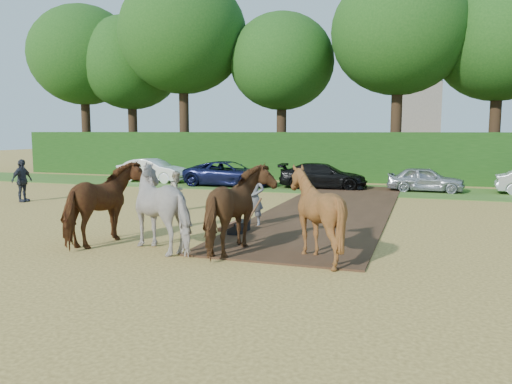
{
  "coord_description": "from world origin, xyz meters",
  "views": [
    {
      "loc": [
        4.91,
        -12.27,
        3.07
      ],
      "look_at": [
        0.52,
        0.63,
        1.4
      ],
      "focal_mm": 35.0,
      "sensor_mm": 36.0,
      "label": 1
    }
  ],
  "objects_px": {
    "parked_cars": "(298,175)",
    "church": "(423,45)",
    "plough_team": "(206,208)",
    "spectator_far": "(22,181)",
    "spectator_near": "(177,191)"
  },
  "relations": [
    {
      "from": "parked_cars",
      "to": "church",
      "type": "xyz_separation_m",
      "value": [
        5.63,
        41.01,
        13.05
      ]
    },
    {
      "from": "spectator_far",
      "to": "plough_team",
      "type": "relative_size",
      "value": 0.25
    },
    {
      "from": "spectator_near",
      "to": "parked_cars",
      "type": "distance_m",
      "value": 9.59
    },
    {
      "from": "spectator_far",
      "to": "parked_cars",
      "type": "bearing_deg",
      "value": -46.84
    },
    {
      "from": "parked_cars",
      "to": "church",
      "type": "bearing_deg",
      "value": 82.18
    },
    {
      "from": "spectator_far",
      "to": "plough_team",
      "type": "xyz_separation_m",
      "value": [
        11.29,
        -5.57,
        0.18
      ]
    },
    {
      "from": "parked_cars",
      "to": "church",
      "type": "height_order",
      "value": "church"
    },
    {
      "from": "parked_cars",
      "to": "church",
      "type": "relative_size",
      "value": 0.92
    },
    {
      "from": "spectator_near",
      "to": "spectator_far",
      "type": "xyz_separation_m",
      "value": [
        -7.6,
        0.13,
        0.16
      ]
    },
    {
      "from": "parked_cars",
      "to": "spectator_far",
      "type": "bearing_deg",
      "value": -137.65
    },
    {
      "from": "plough_team",
      "to": "parked_cars",
      "type": "xyz_separation_m",
      "value": [
        -1.25,
        14.72,
        -0.43
      ]
    },
    {
      "from": "spectator_far",
      "to": "parked_cars",
      "type": "height_order",
      "value": "spectator_far"
    },
    {
      "from": "spectator_far",
      "to": "plough_team",
      "type": "bearing_deg",
      "value": -115.45
    },
    {
      "from": "church",
      "to": "plough_team",
      "type": "bearing_deg",
      "value": -94.5
    },
    {
      "from": "plough_team",
      "to": "spectator_far",
      "type": "bearing_deg",
      "value": 153.74
    }
  ]
}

